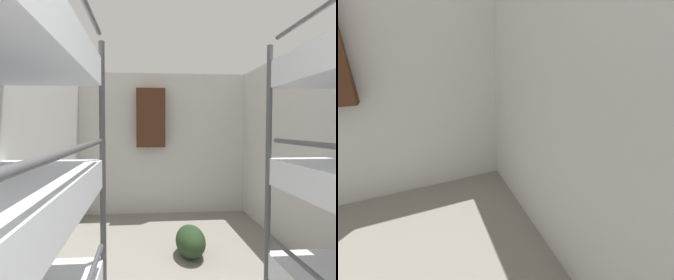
% 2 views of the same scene
% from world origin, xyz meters
% --- Properties ---
extents(wall_left, '(0.06, 5.10, 2.22)m').
position_xyz_m(wall_left, '(-1.34, 2.49, 1.11)').
color(wall_left, silver).
rests_on(wall_left, ground_plane).
extents(wall_back, '(2.73, 0.06, 2.22)m').
position_xyz_m(wall_back, '(0.00, 5.01, 1.11)').
color(wall_back, silver).
rests_on(wall_back, ground_plane).
extents(duffel_bag, '(0.31, 0.54, 0.31)m').
position_xyz_m(duffel_bag, '(0.17, 3.37, 0.16)').
color(duffel_bag, '#23381E').
rests_on(duffel_bag, ground_plane).
extents(hanging_coat, '(0.44, 0.12, 0.90)m').
position_xyz_m(hanging_coat, '(-0.20, 4.86, 1.52)').
color(hanging_coat, '#472819').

